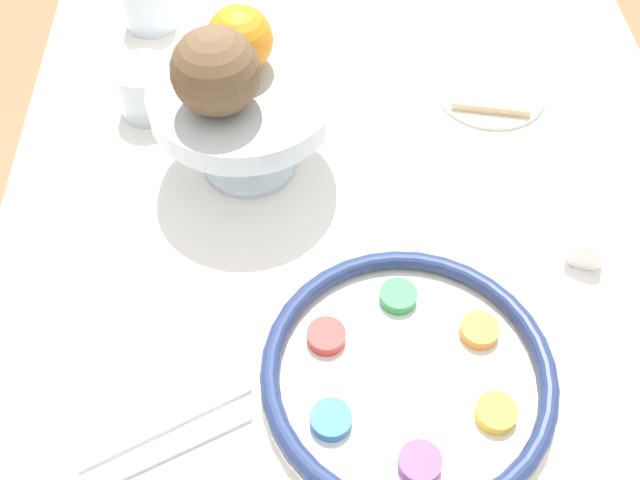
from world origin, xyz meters
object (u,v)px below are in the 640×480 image
fruit_stand (244,104)px  cup_far (149,3)px  cup_mid (146,89)px  cup_near (237,50)px  seder_plate (408,374)px  bread_plate (491,88)px  napkin_roll (592,210)px  coconut (215,71)px  orange_fruit (240,39)px

fruit_stand → cup_far: 0.35m
cup_mid → fruit_stand: bearing=-128.9°
cup_near → cup_mid: (-0.08, 0.12, 0.00)m
seder_plate → cup_near: (0.50, 0.18, 0.02)m
bread_plate → napkin_roll: bearing=-162.2°
bread_plate → cup_far: bearing=69.7°
seder_plate → cup_mid: size_ratio=3.86×
napkin_roll → cup_near: 0.52m
seder_plate → coconut: (0.29, 0.19, 0.16)m
cup_near → cup_far: same height
fruit_stand → napkin_roll: fruit_stand is taller
orange_fruit → bread_plate: size_ratio=0.51×
cup_mid → seder_plate: bearing=-144.5°
bread_plate → cup_far: (0.18, 0.49, 0.03)m
cup_near → bread_plate: bearing=-100.5°
cup_near → cup_far: size_ratio=1.00×
fruit_stand → bread_plate: 0.37m
bread_plate → cup_far: 0.52m
orange_fruit → bread_plate: (0.08, -0.33, -0.16)m
cup_near → cup_mid: bearing=122.9°
coconut → napkin_roll: 0.47m
seder_plate → orange_fruit: (0.35, 0.17, 0.15)m
coconut → bread_plate: bearing=-67.0°
fruit_stand → cup_far: size_ratio=2.85×
orange_fruit → cup_mid: bearing=62.3°
bread_plate → orange_fruit: bearing=104.1°
bread_plate → cup_far: cup_far is taller
cup_mid → napkin_roll: bearing=-112.1°
fruit_stand → cup_mid: size_ratio=2.85×
cup_near → seder_plate: bearing=-159.9°
coconut → napkin_roll: size_ratio=0.62×
coconut → cup_far: coconut is taller
orange_fruit → cup_near: size_ratio=0.99×
orange_fruit → fruit_stand: bearing=-179.5°
fruit_stand → cup_mid: bearing=51.1°
napkin_roll → cup_near: (0.30, 0.43, 0.02)m
seder_plate → orange_fruit: bearing=25.2°
orange_fruit → cup_far: (0.26, 0.15, -0.13)m
coconut → cup_far: 0.38m
coconut → cup_near: 0.26m
cup_mid → cup_far: (0.19, 0.01, 0.00)m
seder_plate → bread_plate: bearing=-21.0°
cup_mid → cup_near: bearing=-57.1°
fruit_stand → coconut: (-0.03, 0.02, 0.07)m
orange_fruit → coconut: bearing=160.8°
seder_plate → napkin_roll: (0.20, -0.24, 0.01)m
coconut → napkin_roll: bearing=-100.8°
orange_fruit → cup_mid: size_ratio=0.99×
cup_mid → cup_far: size_ratio=1.00×
cup_far → orange_fruit: bearing=-150.0°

